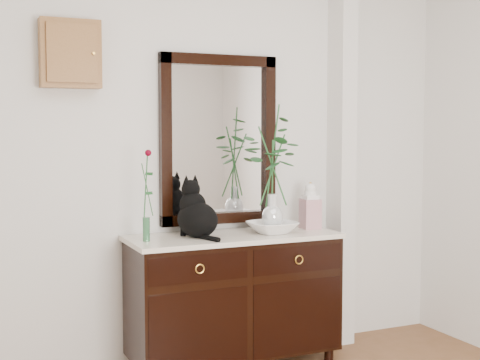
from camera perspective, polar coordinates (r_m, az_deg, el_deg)
name	(u,v)px	position (r m, az deg, el deg)	size (l,w,h in m)	color
wall_back	(204,154)	(4.34, -3.10, 2.25)	(3.60, 0.04, 2.70)	silver
pilaster	(341,152)	(4.73, 8.65, 2.38)	(0.12, 0.20, 2.70)	silver
sideboard	(234,293)	(4.28, -0.56, -9.65)	(1.33, 0.52, 0.82)	black
wall_mirror	(219,140)	(4.37, -1.81, 3.45)	(0.80, 0.06, 1.10)	black
key_cabinet	(70,54)	(4.10, -14.27, 10.40)	(0.35, 0.10, 0.40)	brown
cat	(197,208)	(4.08, -3.65, -2.41)	(0.25, 0.31, 0.36)	black
lotus_bowl	(272,227)	(4.25, 2.77, -4.06)	(0.30, 0.30, 0.07)	white
vase_branches	(272,167)	(4.21, 2.79, 1.14)	(0.38, 0.38, 0.81)	silver
bud_vase_rose	(146,195)	(3.95, -8.03, -1.26)	(0.07, 0.07, 0.55)	#31653F
ginger_jar	(310,205)	(4.46, 6.02, -2.14)	(0.12, 0.12, 0.31)	white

